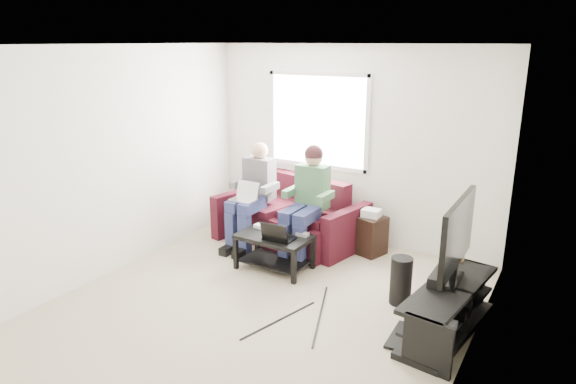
{
  "coord_description": "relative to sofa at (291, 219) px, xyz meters",
  "views": [
    {
      "loc": [
        2.62,
        -3.91,
        2.63
      ],
      "look_at": [
        -0.01,
        0.6,
        1.09
      ],
      "focal_mm": 32.0,
      "sensor_mm": 36.0,
      "label": 1
    }
  ],
  "objects": [
    {
      "name": "console_grey",
      "position": [
        2.39,
        -0.94,
        -0.03
      ],
      "size": [
        0.34,
        0.26,
        0.08
      ],
      "primitive_type": "cube",
      "color": "gray",
      "rests_on": "tv_stand"
    },
    {
      "name": "console_white",
      "position": [
        2.39,
        -1.64,
        -0.04
      ],
      "size": [
        0.3,
        0.22,
        0.06
      ],
      "primitive_type": "cube",
      "color": "silver",
      "rests_on": "tv_stand"
    },
    {
      "name": "keyboard_floor",
      "position": [
        2.05,
        -1.54,
        -0.31
      ],
      "size": [
        0.18,
        0.5,
        0.03
      ],
      "primitive_type": "cube",
      "rotation": [
        0.0,
        0.0,
        0.03
      ],
      "color": "black",
      "rests_on": "floor"
    },
    {
      "name": "window",
      "position": [
        0.13,
        0.48,
        1.28
      ],
      "size": [
        1.48,
        0.04,
        1.28
      ],
      "color": "white",
      "rests_on": "wall_back"
    },
    {
      "name": "soundbar",
      "position": [
        2.27,
        -1.14,
        0.2
      ],
      "size": [
        0.12,
        0.5,
        0.1
      ],
      "primitive_type": "cube",
      "color": "black",
      "rests_on": "tv_stand"
    },
    {
      "name": "sofa",
      "position": [
        0.0,
        0.0,
        0.0
      ],
      "size": [
        2.01,
        1.17,
        0.86
      ],
      "color": "#46111E",
      "rests_on": "floor"
    },
    {
      "name": "laptop_black",
      "position": [
        0.38,
        -0.94,
        0.23
      ],
      "size": [
        0.36,
        0.28,
        0.24
      ],
      "primitive_type": null,
      "rotation": [
        0.0,
        0.0,
        -0.11
      ],
      "color": "black",
      "rests_on": "coffee_table"
    },
    {
      "name": "person_left",
      "position": [
        -0.4,
        -0.32,
        0.43
      ],
      "size": [
        0.4,
        0.7,
        1.36
      ],
      "color": "navy",
      "rests_on": "sofa"
    },
    {
      "name": "end_table",
      "position": [
        1.07,
        0.15,
        -0.05
      ],
      "size": [
        0.33,
        0.33,
        0.6
      ],
      "color": "black",
      "rests_on": "floor"
    },
    {
      "name": "laptop_silver",
      "position": [
        -0.4,
        -0.53,
        0.41
      ],
      "size": [
        0.39,
        0.37,
        0.24
      ],
      "primitive_type": null,
      "rotation": [
        0.0,
        0.0,
        -0.66
      ],
      "color": "silver",
      "rests_on": "person_left"
    },
    {
      "name": "wall_left",
      "position": [
        -1.37,
        -1.76,
        0.98
      ],
      "size": [
        0.0,
        4.5,
        4.5
      ],
      "primitive_type": "plane",
      "rotation": [
        1.57,
        0.0,
        1.57
      ],
      "color": "silver",
      "rests_on": "floor"
    },
    {
      "name": "wall_right",
      "position": [
        2.63,
        -1.76,
        0.98
      ],
      "size": [
        0.0,
        4.5,
        4.5
      ],
      "primitive_type": "plane",
      "rotation": [
        1.57,
        0.0,
        -1.57
      ],
      "color": "silver",
      "rests_on": "floor"
    },
    {
      "name": "coffee_table",
      "position": [
        0.26,
        -0.86,
        -0.0
      ],
      "size": [
        0.87,
        0.54,
        0.43
      ],
      "color": "black",
      "rests_on": "floor"
    },
    {
      "name": "controller_a",
      "position": [
        -0.02,
        -0.74,
        0.13
      ],
      "size": [
        0.15,
        0.11,
        0.04
      ],
      "primitive_type": "cube",
      "rotation": [
        0.0,
        0.0,
        -0.13
      ],
      "color": "silver",
      "rests_on": "coffee_table"
    },
    {
      "name": "person_right",
      "position": [
        0.4,
        -0.3,
        0.49
      ],
      "size": [
        0.4,
        0.71,
        1.4
      ],
      "color": "navy",
      "rests_on": "sofa"
    },
    {
      "name": "controller_c",
      "position": [
        0.56,
        -0.71,
        0.13
      ],
      "size": [
        0.14,
        0.1,
        0.04
      ],
      "primitive_type": "cube",
      "rotation": [
        0.0,
        0.0,
        -0.04
      ],
      "color": "gray",
      "rests_on": "coffee_table"
    },
    {
      "name": "drink_cup",
      "position": [
        2.34,
        -0.61,
        0.21
      ],
      "size": [
        0.08,
        0.08,
        0.12
      ],
      "primitive_type": "cylinder",
      "color": "#B27E4C",
      "rests_on": "tv_stand"
    },
    {
      "name": "wall_front",
      "position": [
        0.63,
        -4.01,
        0.98
      ],
      "size": [
        4.5,
        0.0,
        4.5
      ],
      "primitive_type": "plane",
      "rotation": [
        -1.57,
        0.0,
        0.0
      ],
      "color": "silver",
      "rests_on": "floor"
    },
    {
      "name": "ceiling",
      "position": [
        0.63,
        -1.76,
        2.28
      ],
      "size": [
        4.5,
        4.5,
        0.0
      ],
      "primitive_type": "plane",
      "rotation": [
        3.14,
        0.0,
        0.0
      ],
      "color": "white",
      "rests_on": "wall_back"
    },
    {
      "name": "controller_b",
      "position": [
        0.16,
        -0.68,
        0.13
      ],
      "size": [
        0.14,
        0.09,
        0.04
      ],
      "primitive_type": "cube",
      "rotation": [
        0.0,
        0.0,
        0.03
      ],
      "color": "black",
      "rests_on": "coffee_table"
    },
    {
      "name": "console_black",
      "position": [
        2.39,
        -1.29,
        -0.03
      ],
      "size": [
        0.38,
        0.3,
        0.07
      ],
      "primitive_type": "cube",
      "color": "black",
      "rests_on": "tv_stand"
    },
    {
      "name": "wall_back",
      "position": [
        0.63,
        0.49,
        0.98
      ],
      "size": [
        4.5,
        0.0,
        4.5
      ],
      "primitive_type": "plane",
      "rotation": [
        1.57,
        0.0,
        0.0
      ],
      "color": "silver",
      "rests_on": "floor"
    },
    {
      "name": "subwoofer",
      "position": [
        1.83,
        -0.92,
        -0.07
      ],
      "size": [
        0.22,
        0.22,
        0.51
      ],
      "primitive_type": "cylinder",
      "color": "black",
      "rests_on": "floor"
    },
    {
      "name": "floor",
      "position": [
        0.63,
        -1.76,
        -0.32
      ],
      "size": [
        4.5,
        4.5,
        0.0
      ],
      "primitive_type": "plane",
      "color": "beige",
      "rests_on": "ground"
    },
    {
      "name": "tv_stand",
      "position": [
        2.39,
        -1.24,
        -0.11
      ],
      "size": [
        0.62,
        1.47,
        0.47
      ],
      "color": "black",
      "rests_on": "floor"
    },
    {
      "name": "tv",
      "position": [
        2.39,
        -1.14,
        0.61
      ],
      "size": [
        0.12,
        1.1,
        0.81
      ],
      "color": "black",
      "rests_on": "tv_stand"
    }
  ]
}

